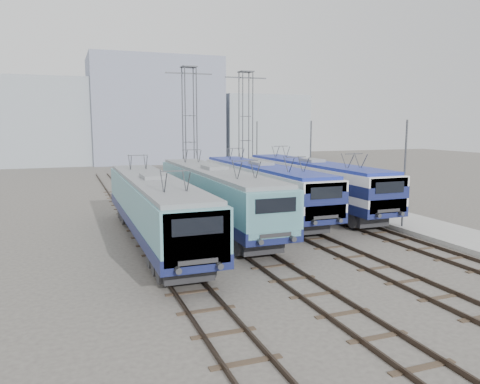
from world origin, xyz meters
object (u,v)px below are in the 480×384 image
(locomotive_far_right, at_px, (313,180))
(mast_front, at_px, (404,176))
(locomotive_far_left, at_px, (155,205))
(mast_rear, at_px, (257,153))
(locomotive_center_right, at_px, (262,184))
(mast_mid, at_px, (310,162))
(catenary_tower_west, at_px, (190,125))
(catenary_tower_east, at_px, (246,125))
(locomotive_center_left, at_px, (216,192))

(locomotive_far_right, distance_m, mast_front, 8.53)
(locomotive_far_left, distance_m, mast_rear, 26.85)
(locomotive_center_right, height_order, mast_rear, mast_rear)
(locomotive_center_right, height_order, mast_mid, mast_mid)
(catenary_tower_west, bearing_deg, locomotive_far_right, -60.11)
(locomotive_far_right, distance_m, catenary_tower_east, 14.39)
(locomotive_center_right, height_order, catenary_tower_west, catenary_tower_west)
(catenary_tower_west, height_order, catenary_tower_east, same)
(locomotive_far_left, distance_m, mast_front, 15.53)
(locomotive_far_left, xyz_separation_m, locomotive_far_right, (13.50, 6.25, 0.10))
(locomotive_far_right, height_order, mast_mid, mast_mid)
(locomotive_far_left, xyz_separation_m, locomotive_center_right, (9.00, 5.80, 0.07))
(mast_mid, bearing_deg, locomotive_center_left, -147.03)
(locomotive_far_left, bearing_deg, catenary_tower_west, 69.44)
(catenary_tower_west, height_order, mast_front, catenary_tower_west)
(locomotive_far_left, distance_m, catenary_tower_east, 24.38)
(locomotive_far_left, relative_size, mast_rear, 2.63)
(locomotive_far_right, bearing_deg, catenary_tower_east, 91.04)
(locomotive_far_left, bearing_deg, locomotive_center_right, 32.79)
(locomotive_far_right, relative_size, mast_mid, 2.68)
(locomotive_far_right, xyz_separation_m, mast_front, (1.85, -8.25, 1.11))
(catenary_tower_east, bearing_deg, locomotive_far_right, -88.96)
(catenary_tower_west, bearing_deg, locomotive_far_left, -110.56)
(locomotive_center_left, relative_size, mast_mid, 2.70)
(locomotive_far_left, relative_size, mast_front, 2.63)
(locomotive_center_left, bearing_deg, locomotive_far_right, 20.10)
(locomotive_center_right, xyz_separation_m, catenary_tower_east, (4.25, 14.20, 4.29))
(mast_mid, bearing_deg, locomotive_far_left, -146.93)
(locomotive_center_left, distance_m, locomotive_center_right, 5.32)
(locomotive_center_left, xyz_separation_m, mast_rear, (10.85, 19.04, 1.16))
(mast_front, relative_size, mast_rear, 1.00)
(locomotive_center_right, xyz_separation_m, catenary_tower_west, (-2.25, 12.20, 4.29))
(mast_front, bearing_deg, locomotive_center_right, 129.14)
(locomotive_center_left, xyz_separation_m, mast_mid, (10.85, 7.04, 1.16))
(locomotive_center_left, relative_size, locomotive_center_right, 1.02)
(locomotive_far_right, xyz_separation_m, catenary_tower_west, (-6.75, 11.75, 4.25))
(locomotive_center_left, height_order, catenary_tower_west, catenary_tower_west)
(locomotive_center_right, bearing_deg, mast_rear, 68.59)
(locomotive_far_left, bearing_deg, catenary_tower_east, 56.47)
(locomotive_far_left, relative_size, locomotive_center_right, 1.00)
(mast_front, relative_size, mast_mid, 1.00)
(catenary_tower_west, relative_size, mast_front, 1.71)
(locomotive_far_left, height_order, mast_front, mast_front)
(locomotive_far_right, bearing_deg, mast_mid, 63.71)
(locomotive_center_left, bearing_deg, catenary_tower_west, 81.49)
(locomotive_far_left, relative_size, catenary_tower_west, 1.53)
(locomotive_center_left, bearing_deg, catenary_tower_east, 62.82)
(catenary_tower_east, height_order, mast_rear, catenary_tower_east)
(locomotive_center_right, distance_m, locomotive_far_right, 4.52)
(catenary_tower_east, bearing_deg, mast_mid, -78.14)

